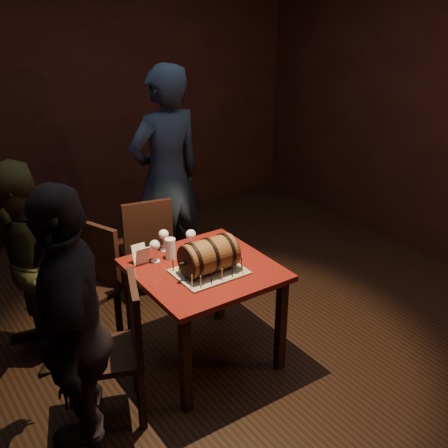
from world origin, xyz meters
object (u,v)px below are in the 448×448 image
at_px(pub_table, 204,281).
at_px(wine_glass_left, 155,246).
at_px(person_back, 166,178).
at_px(person_left_front, 73,334).
at_px(pint_of_ale, 170,249).
at_px(chair_left_rear, 90,280).
at_px(wine_glass_right, 191,235).
at_px(barrel_cake, 209,256).
at_px(person_left_rear, 23,271).
at_px(chair_left_front, 121,343).
at_px(chair_back, 146,244).
at_px(wine_glass_mid, 164,235).

xyz_separation_m(pub_table, wine_glass_left, (-0.23, 0.26, 0.23)).
bearing_deg(wine_glass_left, person_back, 56.81).
bearing_deg(person_left_front, pint_of_ale, 145.18).
relative_size(person_back, person_left_front, 1.14).
bearing_deg(person_back, chair_left_rear, 24.12).
xyz_separation_m(pub_table, wine_glass_right, (0.06, 0.26, 0.23)).
xyz_separation_m(barrel_cake, wine_glass_right, (0.07, 0.35, -0.01)).
distance_m(wine_glass_left, person_left_front, 1.03).
bearing_deg(person_left_rear, wine_glass_right, 66.80).
distance_m(chair_left_rear, person_back, 1.18).
height_order(barrel_cake, chair_left_front, barrel_cake).
height_order(pint_of_ale, chair_back, chair_back).
bearing_deg(chair_left_rear, wine_glass_mid, -30.69).
distance_m(wine_glass_mid, pint_of_ale, 0.15).
relative_size(wine_glass_right, chair_back, 0.17).
distance_m(chair_back, chair_left_rear, 0.69).
relative_size(pub_table, person_left_front, 0.53).
distance_m(barrel_cake, wine_glass_right, 0.35).
bearing_deg(wine_glass_left, pub_table, -48.13).
relative_size(barrel_cake, chair_left_rear, 0.44).
distance_m(person_back, person_left_front, 2.12).
bearing_deg(wine_glass_mid, person_back, 59.67).
xyz_separation_m(chair_left_front, person_left_front, (-0.34, -0.20, 0.32)).
bearing_deg(wine_glass_left, pint_of_ale, -10.34).
xyz_separation_m(wine_glass_mid, person_left_rear, (-0.93, 0.28, -0.12)).
bearing_deg(person_left_rear, pint_of_ale, 61.75).
xyz_separation_m(pub_table, chair_left_front, (-0.71, -0.17, -0.12)).
relative_size(wine_glass_left, person_back, 0.08).
xyz_separation_m(barrel_cake, wine_glass_left, (-0.22, 0.34, -0.01)).
relative_size(chair_left_rear, person_left_front, 0.55).
bearing_deg(pint_of_ale, barrel_cake, -70.96).
relative_size(wine_glass_mid, pint_of_ale, 1.07).
xyz_separation_m(barrel_cake, wine_glass_mid, (-0.09, 0.46, -0.01)).
bearing_deg(person_left_front, wine_glass_left, 149.47).
height_order(wine_glass_right, person_left_front, person_left_front).
distance_m(wine_glass_left, chair_back, 0.84).
distance_m(wine_glass_mid, person_left_front, 1.21).
height_order(person_left_rear, person_left_front, person_left_front).
xyz_separation_m(wine_glass_right, person_back, (0.32, 0.92, 0.09)).
height_order(wine_glass_mid, pint_of_ale, wine_glass_mid).
relative_size(pint_of_ale, chair_left_front, 0.16).
distance_m(pub_table, wine_glass_left, 0.41).
distance_m(pint_of_ale, person_back, 1.09).
bearing_deg(person_left_front, person_back, 159.40).
height_order(wine_glass_right, chair_back, chair_back).
height_order(person_back, person_left_front, person_back).
distance_m(pint_of_ale, person_left_front, 1.11).
bearing_deg(barrel_cake, pint_of_ale, 109.04).
bearing_deg(wine_glass_mid, barrel_cake, -79.31).
relative_size(barrel_cake, wine_glass_right, 2.54).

